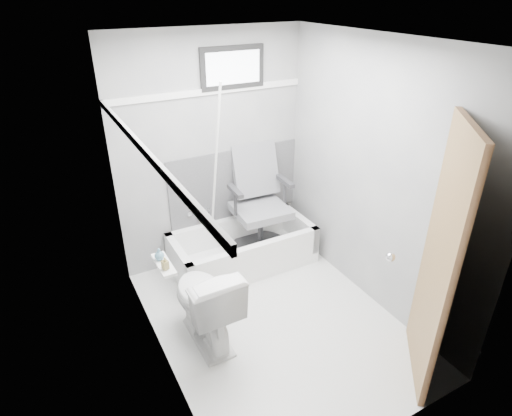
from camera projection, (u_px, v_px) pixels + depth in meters
floor at (274, 321)px, 3.90m from camera, size 2.60×2.60×0.00m
ceiling at (282, 40)px, 2.79m from camera, size 2.60×2.60×0.00m
wall_back at (212, 153)px, 4.36m from camera, size 2.00×0.02×2.40m
wall_front at (400, 299)px, 2.33m from camera, size 2.00×0.02×2.40m
wall_left at (152, 235)px, 2.92m from camera, size 0.02×2.60×2.40m
wall_right at (375, 179)px, 3.77m from camera, size 0.02×2.60×2.40m
bathtub at (243, 248)px, 4.59m from camera, size 1.50×0.70×0.42m
office_chair at (261, 203)px, 4.49m from camera, size 0.69×0.69×1.13m
toilet at (205, 302)px, 3.54m from camera, size 0.45×0.79×0.78m
door at (501, 275)px, 2.85m from camera, size 0.78×0.78×2.00m
window at (232, 67)px, 4.07m from camera, size 0.66×0.04×0.40m
backerboard at (235, 184)px, 4.64m from camera, size 1.50×0.02×0.78m
trim_back at (209, 91)px, 4.06m from camera, size 2.00×0.02×0.06m
trim_left at (143, 149)px, 2.64m from camera, size 0.02×2.60×0.06m
pole at (215, 176)px, 4.21m from camera, size 0.02×0.46×1.90m
shelf at (164, 264)px, 3.13m from camera, size 0.10×0.32×0.02m
soap_bottle_a at (165, 263)px, 3.04m from camera, size 0.05×0.05×0.10m
soap_bottle_b at (159, 254)px, 3.15m from camera, size 0.08×0.08×0.09m
faucet at (198, 214)px, 4.55m from camera, size 0.26×0.10×0.16m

